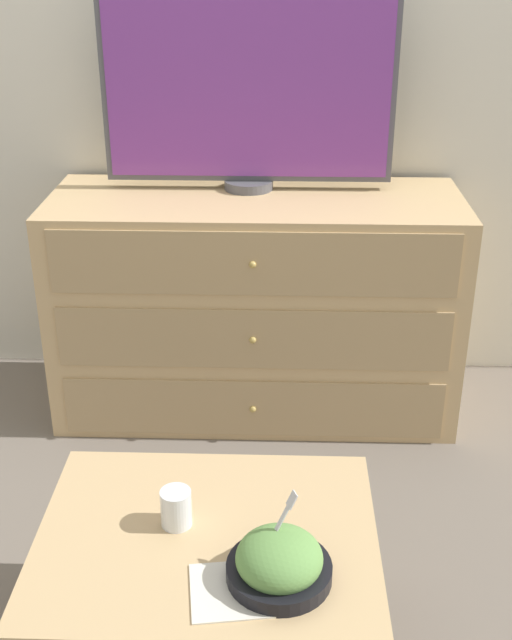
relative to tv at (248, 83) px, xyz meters
name	(u,v)px	position (x,y,z in m)	size (l,w,h in m)	color
ground_plane	(238,362)	(-0.06, 0.20, -1.20)	(12.00, 12.00, 0.00)	#70665B
wall_back	(235,43)	(-0.06, 0.23, 0.10)	(12.00, 0.05, 2.60)	silver
dresser	(256,305)	(0.03, -0.11, -0.78)	(1.46, 0.58, 0.83)	tan
tv	(248,83)	(0.00, 0.00, 0.00)	(1.01, 0.18, 0.73)	#515156
coffee_table	(207,552)	(-0.04, -1.36, -0.85)	(0.79, 0.64, 0.40)	tan
takeout_bowl	(279,562)	(0.12, -1.49, -0.75)	(0.23, 0.23, 0.20)	black
drink_cup	(176,510)	(-0.12, -1.32, -0.76)	(0.07, 0.07, 0.09)	white
napkin	(231,590)	(0.02, -1.54, -0.80)	(0.19, 0.19, 0.00)	silver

